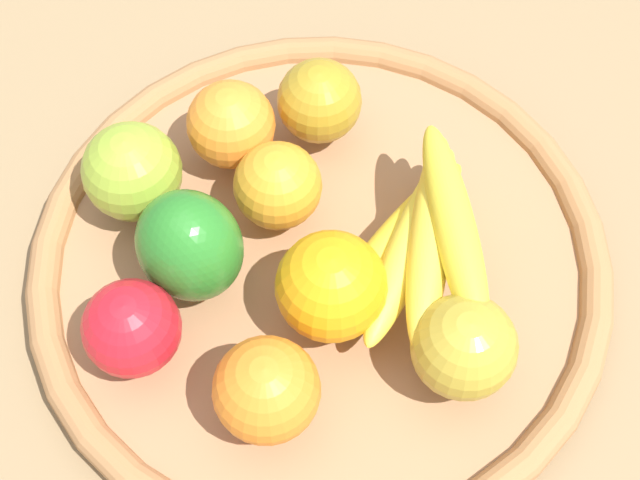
{
  "coord_description": "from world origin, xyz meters",
  "views": [
    {
      "loc": [
        0.29,
        0.22,
        0.69
      ],
      "look_at": [
        0.0,
        0.0,
        0.06
      ],
      "focal_mm": 53.25,
      "sensor_mm": 36.0,
      "label": 1
    }
  ],
  "objects_px": {
    "orange_1": "(267,390)",
    "orange_2": "(331,287)",
    "orange_3": "(278,186)",
    "apple_1": "(132,328)",
    "bell_pepper": "(190,246)",
    "orange_0": "(231,124)",
    "apple_2": "(319,101)",
    "apple_3": "(132,171)",
    "apple_0": "(464,347)",
    "banana_bunch": "(422,238)"
  },
  "relations": [
    {
      "from": "orange_2",
      "to": "apple_3",
      "type": "bearing_deg",
      "value": -86.31
    },
    {
      "from": "apple_0",
      "to": "orange_1",
      "type": "height_order",
      "value": "same"
    },
    {
      "from": "bell_pepper",
      "to": "banana_bunch",
      "type": "height_order",
      "value": "bell_pepper"
    },
    {
      "from": "apple_0",
      "to": "apple_3",
      "type": "relative_size",
      "value": 0.97
    },
    {
      "from": "apple_1",
      "to": "apple_3",
      "type": "bearing_deg",
      "value": -137.61
    },
    {
      "from": "bell_pepper",
      "to": "apple_1",
      "type": "bearing_deg",
      "value": -85.57
    },
    {
      "from": "orange_3",
      "to": "apple_2",
      "type": "distance_m",
      "value": 0.09
    },
    {
      "from": "orange_2",
      "to": "bell_pepper",
      "type": "bearing_deg",
      "value": -69.29
    },
    {
      "from": "orange_0",
      "to": "apple_0",
      "type": "bearing_deg",
      "value": 78.5
    },
    {
      "from": "banana_bunch",
      "to": "orange_2",
      "type": "height_order",
      "value": "orange_2"
    },
    {
      "from": "banana_bunch",
      "to": "orange_2",
      "type": "xyz_separation_m",
      "value": [
        0.08,
        -0.03,
        0.0
      ]
    },
    {
      "from": "orange_1",
      "to": "apple_2",
      "type": "distance_m",
      "value": 0.26
    },
    {
      "from": "orange_1",
      "to": "apple_3",
      "type": "distance_m",
      "value": 0.21
    },
    {
      "from": "bell_pepper",
      "to": "orange_3",
      "type": "distance_m",
      "value": 0.09
    },
    {
      "from": "orange_0",
      "to": "apple_2",
      "type": "xyz_separation_m",
      "value": [
        -0.06,
        0.04,
        -0.0
      ]
    },
    {
      "from": "orange_1",
      "to": "orange_3",
      "type": "bearing_deg",
      "value": -144.19
    },
    {
      "from": "orange_2",
      "to": "apple_1",
      "type": "bearing_deg",
      "value": -40.74
    },
    {
      "from": "orange_1",
      "to": "orange_2",
      "type": "distance_m",
      "value": 0.09
    },
    {
      "from": "apple_1",
      "to": "orange_3",
      "type": "bearing_deg",
      "value": 177.46
    },
    {
      "from": "banana_bunch",
      "to": "orange_3",
      "type": "bearing_deg",
      "value": -76.78
    },
    {
      "from": "apple_1",
      "to": "orange_1",
      "type": "xyz_separation_m",
      "value": [
        -0.02,
        0.11,
        0.0
      ]
    },
    {
      "from": "orange_0",
      "to": "apple_2",
      "type": "relative_size",
      "value": 1.03
    },
    {
      "from": "orange_2",
      "to": "apple_3",
      "type": "xyz_separation_m",
      "value": [
        0.01,
        -0.19,
        -0.0
      ]
    },
    {
      "from": "apple_0",
      "to": "orange_3",
      "type": "distance_m",
      "value": 0.19
    },
    {
      "from": "bell_pepper",
      "to": "apple_0",
      "type": "distance_m",
      "value": 0.21
    },
    {
      "from": "bell_pepper",
      "to": "apple_3",
      "type": "bearing_deg",
      "value": 161.92
    },
    {
      "from": "apple_0",
      "to": "apple_3",
      "type": "xyz_separation_m",
      "value": [
        0.03,
        -0.29,
        0.0
      ]
    },
    {
      "from": "apple_1",
      "to": "orange_2",
      "type": "height_order",
      "value": "orange_2"
    },
    {
      "from": "apple_3",
      "to": "orange_3",
      "type": "bearing_deg",
      "value": 121.89
    },
    {
      "from": "orange_1",
      "to": "banana_bunch",
      "type": "bearing_deg",
      "value": 174.06
    },
    {
      "from": "orange_0",
      "to": "orange_1",
      "type": "height_order",
      "value": "orange_1"
    },
    {
      "from": "orange_3",
      "to": "orange_1",
      "type": "distance_m",
      "value": 0.17
    },
    {
      "from": "bell_pepper",
      "to": "apple_0",
      "type": "xyz_separation_m",
      "value": [
        -0.06,
        0.2,
        -0.01
      ]
    },
    {
      "from": "apple_0",
      "to": "apple_1",
      "type": "distance_m",
      "value": 0.24
    },
    {
      "from": "orange_3",
      "to": "apple_1",
      "type": "height_order",
      "value": "apple_1"
    },
    {
      "from": "bell_pepper",
      "to": "orange_2",
      "type": "xyz_separation_m",
      "value": [
        -0.04,
        0.1,
        -0.01
      ]
    },
    {
      "from": "orange_3",
      "to": "apple_1",
      "type": "relative_size",
      "value": 0.97
    },
    {
      "from": "bell_pepper",
      "to": "orange_0",
      "type": "xyz_separation_m",
      "value": [
        -0.11,
        -0.05,
        -0.01
      ]
    },
    {
      "from": "apple_2",
      "to": "orange_1",
      "type": "bearing_deg",
      "value": 28.93
    },
    {
      "from": "apple_3",
      "to": "orange_1",
      "type": "bearing_deg",
      "value": 68.49
    },
    {
      "from": "orange_3",
      "to": "bell_pepper",
      "type": "bearing_deg",
      "value": -8.75
    },
    {
      "from": "orange_1",
      "to": "orange_2",
      "type": "height_order",
      "value": "orange_2"
    },
    {
      "from": "apple_0",
      "to": "apple_3",
      "type": "height_order",
      "value": "apple_3"
    },
    {
      "from": "apple_2",
      "to": "apple_3",
      "type": "distance_m",
      "value": 0.16
    },
    {
      "from": "banana_bunch",
      "to": "apple_1",
      "type": "bearing_deg",
      "value": -33.58
    },
    {
      "from": "bell_pepper",
      "to": "orange_0",
      "type": "relative_size",
      "value": 1.31
    },
    {
      "from": "apple_0",
      "to": "apple_3",
      "type": "bearing_deg",
      "value": -83.79
    },
    {
      "from": "bell_pepper",
      "to": "orange_2",
      "type": "distance_m",
      "value": 0.11
    },
    {
      "from": "orange_3",
      "to": "apple_1",
      "type": "xyz_separation_m",
      "value": [
        0.16,
        -0.01,
        0.0
      ]
    },
    {
      "from": "banana_bunch",
      "to": "apple_1",
      "type": "distance_m",
      "value": 0.22
    }
  ]
}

